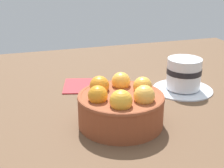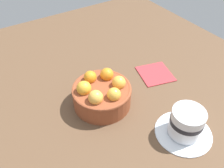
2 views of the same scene
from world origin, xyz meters
TOP-DOWN VIEW (x-y plane):
  - ground_plane at (0.00, 0.00)cm, footprint 119.02×114.42cm
  - terracotta_bowl at (-0.00, -0.02)cm, footprint 15.92×15.92cm
  - coffee_cup at (19.47, 11.64)cm, footprint 13.96×13.96cm
  - folded_napkin at (-1.90, 20.93)cm, footprint 12.47×12.16cm

SIDE VIEW (x-z plane):
  - ground_plane at x=0.00cm, z-range -4.18..0.00cm
  - folded_napkin at x=-1.90cm, z-range 0.00..0.60cm
  - coffee_cup at x=19.47cm, z-range -0.32..7.40cm
  - terracotta_bowl at x=0.00cm, z-range -0.53..8.19cm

